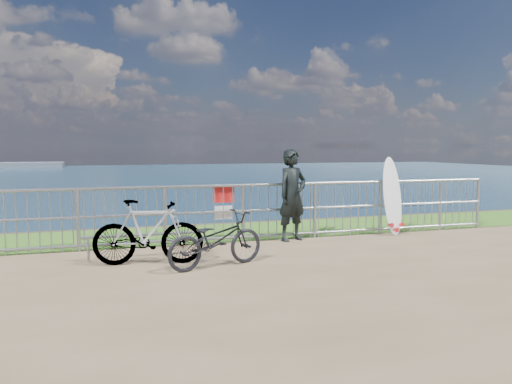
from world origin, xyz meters
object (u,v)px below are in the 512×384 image
object	(u,v)px
bicycle_far	(148,232)
surfboard	(393,199)
surfer	(292,195)
bicycle_near	(216,240)

from	to	relation	value
bicycle_far	surfboard	bearing A→B (deg)	-67.07
surfer	bicycle_near	distance (m)	2.58
surfer	surfboard	distance (m)	2.24
surfer	bicycle_far	distance (m)	3.14
bicycle_far	bicycle_near	bearing A→B (deg)	-106.67
surfboard	bicycle_near	bearing A→B (deg)	-158.06
surfboard	bicycle_near	distance (m)	4.48
bicycle_near	surfboard	bearing A→B (deg)	-85.62
surfboard	bicycle_far	size ratio (longest dim) A/B	0.96
surfer	surfboard	bearing A→B (deg)	-19.64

